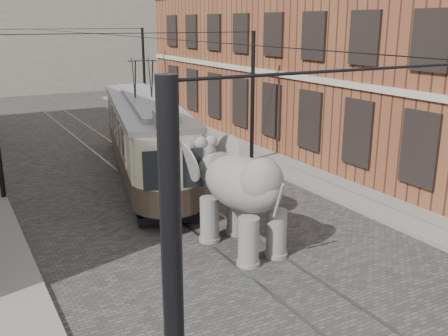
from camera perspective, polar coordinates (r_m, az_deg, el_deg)
ground at (r=16.61m, az=-1.26°, el=-6.57°), size 120.00×120.00×0.00m
tram_rails at (r=16.61m, az=-1.26°, el=-6.53°), size 1.54×80.00×0.02m
sidewalk_right at (r=19.90m, az=14.25°, el=-2.96°), size 2.00×60.00×0.15m
brick_building at (r=28.95m, az=10.14°, el=15.03°), size 8.00×26.00×12.00m
distant_block at (r=54.07m, az=-22.20°, el=15.54°), size 28.00×10.00×14.00m
catenary at (r=20.12m, az=-8.49°, el=6.17°), size 11.00×30.20×6.00m
tram at (r=21.84m, az=-8.87°, el=5.45°), size 5.29×12.58×4.89m
elephant at (r=14.57m, az=2.03°, el=-3.45°), size 3.22×5.23×3.05m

